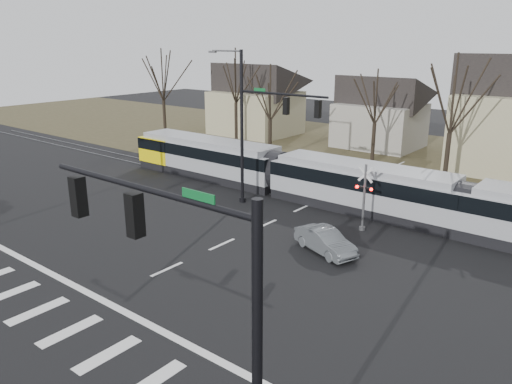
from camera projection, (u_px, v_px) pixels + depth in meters
The scene contains 14 objects.
ground at pixel (134, 284), 22.91m from camera, with size 140.00×140.00×0.00m, color black.
grass_verge at pixel (408, 160), 46.85m from camera, with size 140.00×28.00×0.01m, color #38331E.
crosswalk at pixel (53, 321), 19.92m from camera, with size 27.00×2.60×0.01m.
stop_line at pixel (100, 299), 21.56m from camera, with size 28.00×0.35×0.01m, color silver.
lane_dashes at pixel (318, 201), 34.88m from camera, with size 0.18×30.00×0.01m.
rail_pair at pixel (317, 201), 34.72m from camera, with size 90.00×1.52×0.06m.
tram at pixel (361, 185), 32.49m from camera, with size 41.31×3.07×3.13m.
sedan at pixel (325, 241), 26.21m from camera, with size 4.10×2.61×1.28m, color #575C60.
signal_pole_near_right at pixel (190, 306), 10.89m from camera, with size 6.72×0.44×8.00m.
signal_pole_far at pixel (261, 122), 32.04m from camera, with size 9.28×0.44×10.20m.
rail_crossing_signal at pixel (364, 200), 28.95m from camera, with size 1.08×0.36×4.00m.
tree_row at pixel (408, 116), 39.71m from camera, with size 59.20×7.20×10.00m.
house_a at pixel (256, 96), 58.98m from camera, with size 9.72×8.64×8.60m.
house_b at pixel (381, 109), 51.67m from camera, with size 8.64×7.56×7.65m.
Camera 1 is at (17.29, -12.67, 10.71)m, focal length 35.00 mm.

